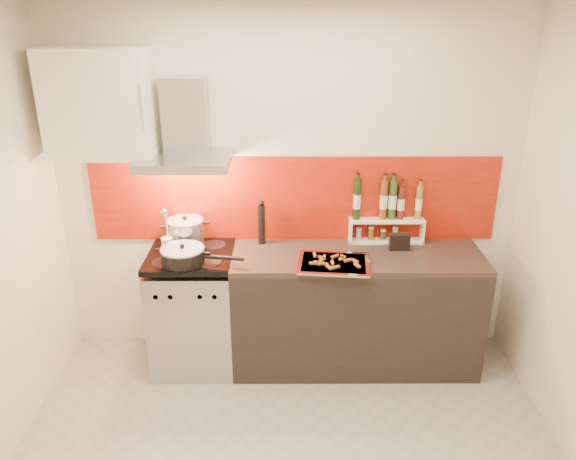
{
  "coord_description": "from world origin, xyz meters",
  "views": [
    {
      "loc": [
        -0.01,
        -2.54,
        2.59
      ],
      "look_at": [
        0.0,
        0.95,
        1.15
      ],
      "focal_mm": 35.0,
      "sensor_mm": 36.0,
      "label": 1
    }
  ],
  "objects_px": {
    "stock_pot": "(186,232)",
    "pepper_mill": "(261,223)",
    "range_stove": "(194,311)",
    "baking_tray": "(334,263)",
    "saute_pan": "(184,255)",
    "counter": "(355,309)"
  },
  "relations": [
    {
      "from": "stock_pot",
      "to": "range_stove",
      "type": "bearing_deg",
      "value": -73.14
    },
    {
      "from": "range_stove",
      "to": "saute_pan",
      "type": "distance_m",
      "value": 0.54
    },
    {
      "from": "stock_pot",
      "to": "pepper_mill",
      "type": "distance_m",
      "value": 0.56
    },
    {
      "from": "saute_pan",
      "to": "baking_tray",
      "type": "relative_size",
      "value": 1.1
    },
    {
      "from": "stock_pot",
      "to": "baking_tray",
      "type": "bearing_deg",
      "value": -17.74
    },
    {
      "from": "counter",
      "to": "stock_pot",
      "type": "bearing_deg",
      "value": 172.76
    },
    {
      "from": "stock_pot",
      "to": "counter",
      "type": "bearing_deg",
      "value": -7.24
    },
    {
      "from": "saute_pan",
      "to": "pepper_mill",
      "type": "xyz_separation_m",
      "value": [
        0.52,
        0.35,
        0.1
      ]
    },
    {
      "from": "range_stove",
      "to": "counter",
      "type": "xyz_separation_m",
      "value": [
        1.2,
        0.0,
        0.01
      ]
    },
    {
      "from": "counter",
      "to": "baking_tray",
      "type": "relative_size",
      "value": 3.4
    },
    {
      "from": "stock_pot",
      "to": "pepper_mill",
      "type": "xyz_separation_m",
      "value": [
        0.56,
        0.04,
        0.06
      ]
    },
    {
      "from": "range_stove",
      "to": "counter",
      "type": "height_order",
      "value": "range_stove"
    },
    {
      "from": "range_stove",
      "to": "saute_pan",
      "type": "xyz_separation_m",
      "value": [
        -0.02,
        -0.14,
        0.52
      ]
    },
    {
      "from": "counter",
      "to": "baking_tray",
      "type": "height_order",
      "value": "baking_tray"
    },
    {
      "from": "counter",
      "to": "pepper_mill",
      "type": "distance_m",
      "value": 0.95
    },
    {
      "from": "range_stove",
      "to": "counter",
      "type": "bearing_deg",
      "value": 0.23
    },
    {
      "from": "counter",
      "to": "saute_pan",
      "type": "bearing_deg",
      "value": -173.11
    },
    {
      "from": "range_stove",
      "to": "stock_pot",
      "type": "height_order",
      "value": "stock_pot"
    },
    {
      "from": "range_stove",
      "to": "pepper_mill",
      "type": "xyz_separation_m",
      "value": [
        0.51,
        0.2,
        0.62
      ]
    },
    {
      "from": "pepper_mill",
      "to": "saute_pan",
      "type": "bearing_deg",
      "value": -146.47
    },
    {
      "from": "counter",
      "to": "saute_pan",
      "type": "xyz_separation_m",
      "value": [
        -1.22,
        -0.15,
        0.51
      ]
    },
    {
      "from": "saute_pan",
      "to": "pepper_mill",
      "type": "height_order",
      "value": "pepper_mill"
    }
  ]
}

